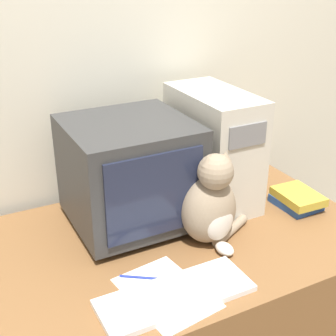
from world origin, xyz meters
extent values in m
cube|color=beige|center=(0.00, 0.92, 1.25)|extent=(7.00, 0.05, 2.50)
cube|color=brown|center=(0.00, 0.43, 0.38)|extent=(1.32, 0.86, 0.76)
cube|color=#333333|center=(-0.12, 0.59, 0.77)|extent=(0.30, 0.25, 0.02)
cube|color=#333333|center=(-0.12, 0.59, 0.97)|extent=(0.42, 0.41, 0.37)
cube|color=#1E2338|center=(-0.12, 0.38, 0.97)|extent=(0.34, 0.01, 0.29)
cube|color=beige|center=(0.24, 0.61, 0.98)|extent=(0.22, 0.42, 0.45)
cube|color=slate|center=(0.24, 0.39, 1.11)|extent=(0.15, 0.01, 0.08)
cube|color=silver|center=(-0.18, 0.14, 0.77)|extent=(0.46, 0.17, 0.02)
cube|color=silver|center=(-0.18, 0.14, 0.78)|extent=(0.41, 0.13, 0.00)
ellipsoid|color=gray|center=(0.06, 0.36, 0.88)|extent=(0.21, 0.18, 0.24)
ellipsoid|color=beige|center=(0.07, 0.29, 0.86)|extent=(0.11, 0.06, 0.13)
sphere|color=gray|center=(0.07, 0.33, 1.04)|extent=(0.13, 0.13, 0.12)
cone|color=gray|center=(0.03, 0.32, 1.08)|extent=(0.04, 0.04, 0.03)
cone|color=gray|center=(0.10, 0.33, 1.08)|extent=(0.04, 0.04, 0.03)
ellipsoid|color=beige|center=(0.07, 0.26, 0.78)|extent=(0.06, 0.08, 0.04)
cylinder|color=gray|center=(0.15, 0.35, 0.78)|extent=(0.20, 0.12, 0.03)
cube|color=#234793|center=(0.50, 0.40, 0.78)|extent=(0.15, 0.18, 0.03)
cube|color=gold|center=(0.50, 0.39, 0.81)|extent=(0.15, 0.19, 0.03)
cylinder|color=navy|center=(-0.23, 0.26, 0.77)|extent=(0.12, 0.09, 0.01)
cube|color=white|center=(-0.19, 0.17, 0.76)|extent=(0.25, 0.32, 0.00)
camera|label=1|loc=(-0.69, -0.81, 1.68)|focal=50.00mm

